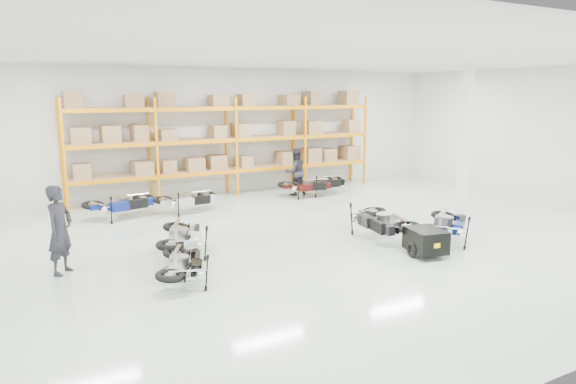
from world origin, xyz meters
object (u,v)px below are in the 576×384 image
trailer (426,241)px  moto_silver_left (183,231)px  moto_back_a (121,199)px  person_left (60,230)px  moto_touring_right (381,216)px  moto_back_c (321,179)px  moto_blue_centre (448,219)px  person_back (295,172)px  moto_black_far_left (184,259)px  moto_back_d (307,182)px  moto_back_b (188,196)px

trailer → moto_silver_left: bearing=161.5°
moto_back_a → person_left: bearing=143.4°
moto_touring_right → moto_back_c: 5.96m
moto_back_c → person_left: size_ratio=0.98×
moto_back_c → person_left: 10.19m
moto_back_a → moto_touring_right: bearing=-147.0°
moto_blue_centre → person_back: person_back is taller
moto_black_far_left → moto_touring_right: moto_touring_right is taller
moto_back_a → moto_back_c: bearing=-99.1°
moto_blue_centre → moto_black_far_left: size_ratio=1.16×
moto_black_far_left → moto_touring_right: size_ratio=0.82×
moto_back_c → person_back: (-0.87, 0.35, 0.29)m
moto_touring_right → moto_back_d: bearing=88.5°
moto_blue_centre → person_left: size_ratio=1.02×
trailer → person_back: size_ratio=0.90×
moto_back_d → person_left: (-8.41, -4.39, 0.38)m
moto_back_d → person_back: size_ratio=1.03×
moto_blue_centre → person_left: 8.85m
moto_black_far_left → moto_back_d: 8.88m
moto_black_far_left → person_back: person_back is taller
moto_black_far_left → trailer: size_ratio=1.06×
moto_back_a → moto_back_b: 1.94m
moto_black_far_left → moto_touring_right: (5.29, 0.64, 0.11)m
moto_black_far_left → moto_back_d: size_ratio=0.93×
trailer → moto_back_a: (-5.28, 6.99, 0.20)m
moto_back_a → moto_back_b: (1.93, -0.21, -0.04)m
moto_black_far_left → moto_back_b: size_ratio=0.93×
moto_back_a → moto_back_b: size_ratio=1.07×
moto_silver_left → trailer: bearing=171.2°
moto_black_far_left → moto_back_c: 9.50m
trailer → moto_touring_right: bearing=101.0°
moto_back_a → moto_back_b: bearing=-107.6°
moto_blue_centre → moto_back_d: (-0.18, 6.50, -0.04)m
person_left → trailer: bearing=-71.9°
trailer → moto_back_d: size_ratio=0.87×
trailer → moto_back_d: bearing=92.1°
moto_touring_right → moto_back_a: 7.55m
moto_back_d → moto_silver_left: bearing=136.9°
moto_black_far_left → moto_silver_left: bearing=-86.3°
moto_silver_left → moto_touring_right: size_ratio=0.93×
trailer → person_left: person_left is taller
moto_blue_centre → trailer: 1.44m
moto_touring_right → person_back: 6.10m
trailer → moto_back_b: moto_back_b is taller
moto_back_a → moto_back_b: moto_back_a is taller
moto_blue_centre → moto_touring_right: size_ratio=0.95×
person_back → moto_back_d: bearing=109.7°
moto_blue_centre → trailer: (-1.29, -0.60, -0.21)m
moto_black_far_left → moto_back_a: 6.03m
moto_touring_right → trailer: size_ratio=1.30×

